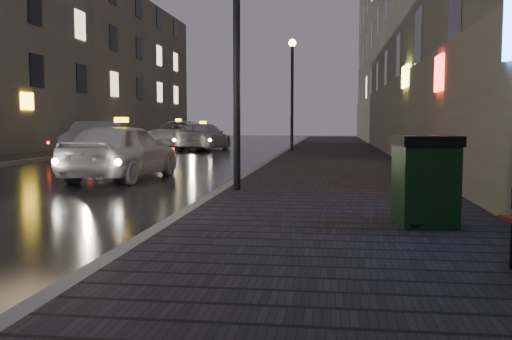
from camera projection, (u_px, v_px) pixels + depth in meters
The scene contains 13 objects.
sidewalk at pixel (335, 154), 26.05m from camera, with size 4.60×58.00×0.15m, color black.
curb at pixel (283, 153), 26.37m from camera, with size 0.20×58.00×0.15m, color slate.
sidewalk_far at pixel (74, 152), 27.70m from camera, with size 2.40×58.00×0.15m, color black.
curb_far at pixel (99, 152), 27.53m from camera, with size 0.20×58.00×0.15m, color slate.
building_near at pixel (399, 24), 29.05m from camera, with size 1.80×50.00×13.00m, color #605B54.
building_far_c at pixel (116, 72), 45.65m from camera, with size 6.00×22.00×11.00m, color #6B6051.
lamp_near at pixel (237, 22), 11.22m from camera, with size 0.36×0.36×5.28m.
lamp_far at pixel (292, 80), 27.02m from camera, with size 0.36×0.36×5.28m.
trash_bin at pixel (425, 180), 7.50m from camera, with size 0.87×0.87×1.19m.
taxi_near at pixel (122, 151), 15.06m from camera, with size 1.78×4.42×1.50m, color silver.
car_left_mid at pixel (94, 139), 25.01m from camera, with size 1.65×4.73×1.56m, color gray.
taxi_mid at pixel (203, 137), 30.98m from camera, with size 2.01×4.94×1.43m, color silver.
taxi_far at pixel (179, 134), 34.67m from camera, with size 2.63×5.71×1.59m, color #BBBAC1.
Camera 1 is at (3.73, -5.27, 1.51)m, focal length 40.00 mm.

